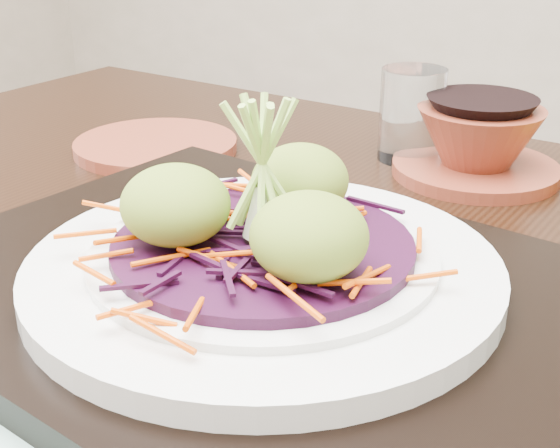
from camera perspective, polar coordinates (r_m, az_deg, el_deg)
The scene contains 11 objects.
dining_table at distance 0.57m, azimuth 2.31°, elevation -13.31°, with size 1.27×0.90×0.76m.
placemat at distance 0.48m, azimuth -1.19°, elevation -6.56°, with size 0.51×0.40×0.00m, color #88B0A1.
serving_tray at distance 0.48m, azimuth -1.21°, elevation -5.31°, with size 0.44×0.33×0.02m, color black.
white_plate at distance 0.47m, azimuth -1.23°, elevation -3.24°, with size 0.29×0.29×0.02m.
cabbage_bed at distance 0.46m, azimuth -1.24°, elevation -1.64°, with size 0.18×0.18×0.01m, color #2D0924.
carrot_julienne at distance 0.46m, azimuth -1.25°, elevation -0.64°, with size 0.22×0.22×0.01m, color #D84A03, non-canonical shape.
guacamole_scoops at distance 0.45m, azimuth -1.32°, elevation 1.25°, with size 0.16×0.14×0.05m.
scallion_garnish at distance 0.44m, azimuth -1.30°, elevation 3.88°, with size 0.07×0.07×0.10m, color #A1D254, non-canonical shape.
terracotta_side_plate at distance 0.79m, azimuth -9.07°, elevation 5.68°, with size 0.16×0.16×0.01m, color maroon.
water_glass at distance 0.76m, azimuth 9.62°, elevation 7.88°, with size 0.06×0.06×0.09m, color white.
terracotta_bowl_set at distance 0.73m, azimuth 14.26°, elevation 5.58°, with size 0.18×0.18×0.06m.
Camera 1 is at (0.28, -0.30, 1.00)m, focal length 50.00 mm.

